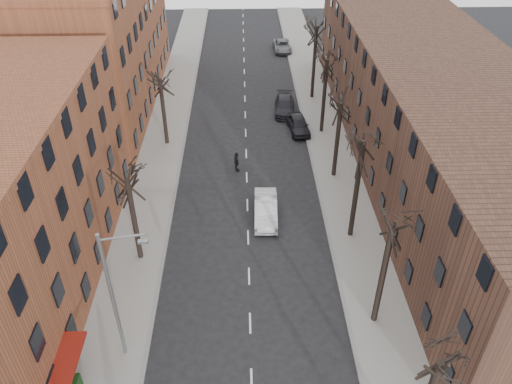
{
  "coord_description": "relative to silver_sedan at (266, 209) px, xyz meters",
  "views": [
    {
      "loc": [
        -0.21,
        -8.12,
        24.32
      ],
      "look_at": [
        0.59,
        20.2,
        4.0
      ],
      "focal_mm": 35.0,
      "sensor_mm": 36.0,
      "label": 1
    }
  ],
  "objects": [
    {
      "name": "sidewalk_right",
      "position": [
        6.6,
        12.67,
        -0.74
      ],
      "size": [
        4.0,
        90.0,
        0.15
      ],
      "primitive_type": "cube",
      "color": "gray",
      "rests_on": "ground"
    },
    {
      "name": "tree_right_b",
      "position": [
        6.2,
        -10.33,
        -0.82
      ],
      "size": [
        5.2,
        5.2,
        10.8
      ],
      "primitive_type": null,
      "color": "black",
      "rests_on": "ground"
    },
    {
      "name": "sidewalk_left",
      "position": [
        -9.4,
        12.67,
        -0.74
      ],
      "size": [
        4.0,
        90.0,
        0.15
      ],
      "primitive_type": "cube",
      "color": "gray",
      "rests_on": "ground"
    },
    {
      "name": "building_left_far",
      "position": [
        -17.4,
        21.67,
        6.18
      ],
      "size": [
        12.0,
        28.0,
        14.0
      ],
      "primitive_type": "cube",
      "color": "brown",
      "rests_on": "ground"
    },
    {
      "name": "parked_car_near",
      "position": [
        3.9,
        13.85,
        -0.04
      ],
      "size": [
        2.29,
        4.71,
        1.55
      ],
      "primitive_type": "imported",
      "rotation": [
        0.0,
        0.0,
        0.1
      ],
      "color": "black",
      "rests_on": "ground"
    },
    {
      "name": "pedestrian_crossing",
      "position": [
        -2.27,
        6.74,
        0.12
      ],
      "size": [
        0.77,
        1.19,
        1.88
      ],
      "primitive_type": "imported",
      "rotation": [
        0.0,
        0.0,
        1.88
      ],
      "color": "black",
      "rests_on": "ground"
    },
    {
      "name": "tree_left_a",
      "position": [
        -9.0,
        -4.33,
        -0.82
      ],
      "size": [
        5.2,
        5.2,
        9.5
      ],
      "primitive_type": null,
      "color": "black",
      "rests_on": "ground"
    },
    {
      "name": "building_right",
      "position": [
        14.6,
        7.67,
        4.18
      ],
      "size": [
        12.0,
        50.0,
        10.0
      ],
      "primitive_type": "cube",
      "color": "#4C3023",
      "rests_on": "ground"
    },
    {
      "name": "streetlight",
      "position": [
        -8.43,
        -12.33,
        4.19
      ],
      "size": [
        2.45,
        0.22,
        9.03
      ],
      "color": "slate",
      "rests_on": "ground"
    },
    {
      "name": "silver_sedan",
      "position": [
        0.0,
        0.0,
        0.0
      ],
      "size": [
        1.85,
        5.0,
        1.64
      ],
      "primitive_type": "imported",
      "rotation": [
        0.0,
        0.0,
        -0.02
      ],
      "color": "silver",
      "rests_on": "ground"
    },
    {
      "name": "parked_car_far",
      "position": [
        3.89,
        36.97,
        -0.13
      ],
      "size": [
        2.49,
        5.06,
        1.38
      ],
      "primitive_type": "imported",
      "rotation": [
        0.0,
        0.0,
        0.04
      ],
      "color": "slate",
      "rests_on": "ground"
    },
    {
      "name": "tree_right_f",
      "position": [
        6.2,
        21.67,
        -0.82
      ],
      "size": [
        5.2,
        5.2,
        11.6
      ],
      "primitive_type": null,
      "color": "black",
      "rests_on": "ground"
    },
    {
      "name": "tree_left_b",
      "position": [
        -9.0,
        11.67,
        -0.82
      ],
      "size": [
        5.2,
        5.2,
        9.5
      ],
      "primitive_type": null,
      "color": "black",
      "rests_on": "ground"
    },
    {
      "name": "tree_right_e",
      "position": [
        6.2,
        13.67,
        -0.82
      ],
      "size": [
        5.2,
        5.2,
        10.8
      ],
      "primitive_type": null,
      "color": "black",
      "rests_on": "ground"
    },
    {
      "name": "parked_car_mid",
      "position": [
        2.83,
        18.23,
        -0.08
      ],
      "size": [
        2.41,
        5.22,
        1.48
      ],
      "primitive_type": "imported",
      "rotation": [
        0.0,
        0.0,
        -0.07
      ],
      "color": "black",
      "rests_on": "ground"
    },
    {
      "name": "tree_right_c",
      "position": [
        6.2,
        -2.33,
        -0.82
      ],
      "size": [
        5.2,
        5.2,
        11.6
      ],
      "primitive_type": null,
      "color": "black",
      "rests_on": "ground"
    },
    {
      "name": "tree_right_d",
      "position": [
        6.2,
        5.67,
        -0.82
      ],
      "size": [
        5.2,
        5.2,
        10.0
      ],
      "primitive_type": null,
      "color": "black",
      "rests_on": "ground"
    }
  ]
}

